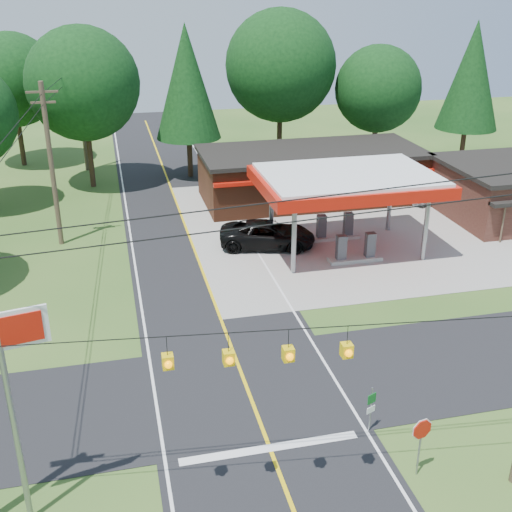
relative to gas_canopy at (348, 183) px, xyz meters
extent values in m
plane|color=#2E551E|center=(-9.00, -13.00, -4.27)|extent=(120.00, 120.00, 0.00)
cube|color=black|center=(-9.00, -13.00, -4.26)|extent=(8.00, 120.00, 0.02)
cube|color=black|center=(-9.00, -13.00, -4.25)|extent=(70.00, 7.00, 0.02)
cube|color=yellow|center=(-9.00, -13.00, -4.24)|extent=(0.15, 110.00, 0.00)
cylinder|color=gray|center=(-4.00, -2.50, -2.17)|extent=(0.28, 0.28, 4.20)
cylinder|color=gray|center=(-4.00, 2.50, -2.17)|extent=(0.28, 0.28, 4.20)
cylinder|color=gray|center=(4.00, -2.50, -2.17)|extent=(0.28, 0.28, 4.20)
cylinder|color=gray|center=(4.00, 2.50, -2.17)|extent=(0.28, 0.28, 4.20)
cube|color=red|center=(0.00, 0.00, 0.08)|extent=(10.60, 7.40, 0.70)
cube|color=white|center=(0.00, 0.00, 0.48)|extent=(10.00, 7.00, 0.25)
cube|color=#9E9B93|center=(0.00, -1.80, -4.14)|extent=(3.20, 0.90, 0.22)
cube|color=#3F3F44|center=(-0.90, -1.80, -3.32)|extent=(0.55, 0.45, 1.50)
cube|color=#3F3F44|center=(0.90, -1.80, -3.32)|extent=(0.55, 0.45, 1.50)
cube|color=#9E9B93|center=(0.00, 1.80, -4.14)|extent=(3.20, 0.90, 0.22)
cube|color=#3F3F44|center=(-0.90, 1.80, -3.32)|extent=(0.55, 0.45, 1.50)
cube|color=#3F3F44|center=(0.90, 1.80, -3.32)|extent=(0.55, 0.45, 1.50)
cube|color=#552A18|center=(1.00, 10.00, -2.52)|extent=(16.00, 7.00, 3.50)
cube|color=black|center=(1.00, 10.00, -0.62)|extent=(16.40, 7.40, 0.30)
cube|color=red|center=(1.00, 6.40, -1.57)|extent=(16.00, 0.50, 0.25)
cylinder|color=#473828|center=(-17.00, 5.00, 0.73)|extent=(0.30, 0.30, 10.00)
cube|color=#473828|center=(-17.00, 5.00, 5.13)|extent=(1.80, 0.12, 0.12)
cube|color=#473828|center=(-17.00, 5.00, 4.53)|extent=(1.40, 0.12, 0.12)
cylinder|color=#473828|center=(-15.50, 22.00, 0.48)|extent=(0.30, 0.30, 9.50)
cube|color=yellow|center=(-12.55, -18.70, 1.23)|extent=(0.32, 0.32, 0.42)
cube|color=yellow|center=(-10.85, -18.90, 1.23)|extent=(0.32, 0.32, 0.42)
cube|color=yellow|center=(-9.15, -19.10, 1.23)|extent=(0.32, 0.32, 0.42)
cube|color=yellow|center=(-7.45, -19.30, 1.23)|extent=(0.32, 0.32, 0.42)
cylinder|color=#332316|center=(-15.00, 17.00, -1.93)|extent=(0.44, 0.44, 4.68)
sphere|color=black|center=(-15.00, 17.00, 3.79)|extent=(8.58, 8.58, 8.58)
cylinder|color=#332316|center=(-7.00, 18.00, -2.11)|extent=(0.44, 0.44, 4.32)
cone|color=black|center=(-7.00, 18.00, 3.53)|extent=(5.28, 5.28, 9.00)
cylinder|color=#332316|center=(1.00, 19.00, -1.75)|extent=(0.44, 0.44, 5.04)
sphere|color=black|center=(1.00, 19.00, 4.41)|extent=(9.24, 9.24, 9.24)
cylinder|color=#332316|center=(9.00, 17.00, -2.29)|extent=(0.44, 0.44, 3.96)
sphere|color=black|center=(9.00, 17.00, 2.55)|extent=(7.26, 7.26, 7.26)
cylinder|color=#332316|center=(17.00, 16.00, -2.11)|extent=(0.44, 0.44, 4.32)
cone|color=black|center=(17.00, 16.00, 3.53)|extent=(5.28, 5.28, 9.00)
cylinder|color=#332316|center=(-21.00, 25.00, -2.11)|extent=(0.44, 0.44, 4.32)
sphere|color=black|center=(-21.00, 25.00, 3.17)|extent=(7.92, 7.92, 7.92)
imported|color=black|center=(-4.50, 1.50, -3.45)|extent=(7.18, 7.18, 1.63)
imported|color=silver|center=(8.00, 8.00, -3.50)|extent=(5.92, 5.92, 1.52)
cylinder|color=gray|center=(-17.00, -18.00, -0.62)|extent=(0.18, 0.18, 7.30)
cylinder|color=gray|center=(-4.50, -18.97, -3.18)|extent=(0.07, 0.07, 2.18)
cylinder|color=gray|center=(-5.20, -16.50, -3.31)|extent=(0.06, 0.06, 1.91)
cube|color=#0C591E|center=(-5.20, -16.54, -2.80)|extent=(0.37, 0.18, 0.39)
cube|color=white|center=(-5.20, -16.54, -3.27)|extent=(0.37, 0.18, 0.26)
camera|label=1|loc=(-13.66, -34.18, 11.12)|focal=45.00mm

